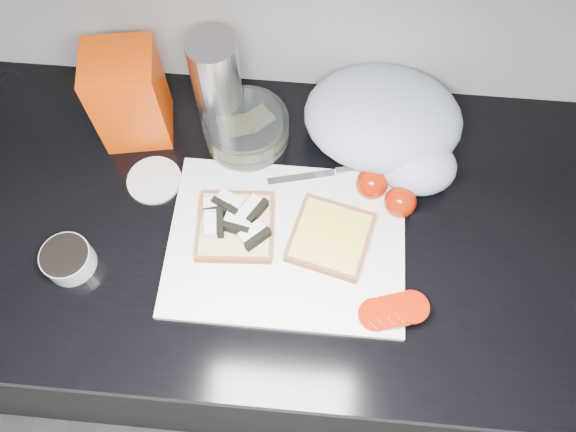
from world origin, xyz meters
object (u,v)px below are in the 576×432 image
(glass_bowl, at_px, (246,130))
(steel_canister, at_px, (217,85))
(cutting_board, at_px, (286,243))
(bread_bag, at_px, (129,96))

(glass_bowl, relative_size, steel_canister, 0.76)
(steel_canister, bearing_deg, cutting_board, -59.88)
(cutting_board, bearing_deg, steel_canister, 120.12)
(glass_bowl, height_order, steel_canister, steel_canister)
(cutting_board, distance_m, bread_bag, 0.38)
(cutting_board, distance_m, steel_canister, 0.30)
(glass_bowl, bearing_deg, cutting_board, -65.91)
(bread_bag, bearing_deg, cutting_board, -46.98)
(glass_bowl, distance_m, steel_canister, 0.10)
(glass_bowl, xyz_separation_m, bread_bag, (-0.20, 0.01, 0.06))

